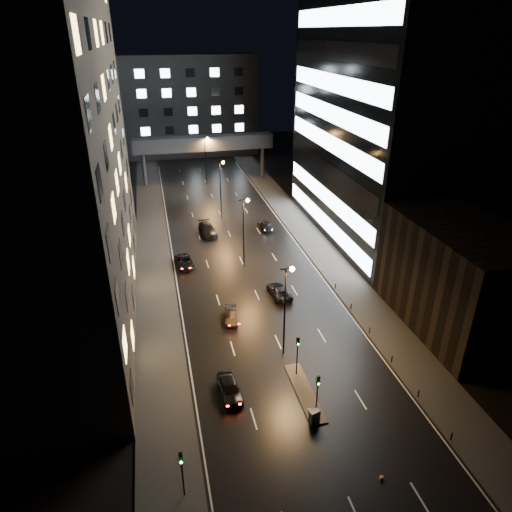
{
  "coord_description": "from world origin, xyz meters",
  "views": [
    {
      "loc": [
        -11.43,
        -28.43,
        30.22
      ],
      "look_at": [
        0.6,
        23.08,
        4.0
      ],
      "focal_mm": 32.0,
      "sensor_mm": 36.0,
      "label": 1
    }
  ],
  "objects_px": {
    "car_away_b": "(231,315)",
    "car_away_c": "(185,262)",
    "car_away_d": "(208,230)",
    "car_toward_a": "(279,291)",
    "car_toward_b": "(265,225)",
    "car_away_a": "(230,388)",
    "utility_cabinet": "(314,417)"
  },
  "relations": [
    {
      "from": "car_away_c",
      "to": "car_away_a",
      "type": "bearing_deg",
      "value": -94.12
    },
    {
      "from": "car_away_b",
      "to": "car_away_d",
      "type": "height_order",
      "value": "car_away_d"
    },
    {
      "from": "car_away_a",
      "to": "car_away_d",
      "type": "relative_size",
      "value": 0.79
    },
    {
      "from": "car_toward_a",
      "to": "car_away_b",
      "type": "bearing_deg",
      "value": 24.88
    },
    {
      "from": "car_away_d",
      "to": "utility_cabinet",
      "type": "bearing_deg",
      "value": -91.71
    },
    {
      "from": "car_away_c",
      "to": "car_away_d",
      "type": "bearing_deg",
      "value": 58.0
    },
    {
      "from": "car_away_a",
      "to": "car_toward_b",
      "type": "height_order",
      "value": "car_away_a"
    },
    {
      "from": "car_away_d",
      "to": "car_toward_b",
      "type": "distance_m",
      "value": 9.77
    },
    {
      "from": "car_away_d",
      "to": "car_toward_b",
      "type": "bearing_deg",
      "value": -6.05
    },
    {
      "from": "car_toward_a",
      "to": "car_toward_b",
      "type": "height_order",
      "value": "car_toward_a"
    },
    {
      "from": "car_away_c",
      "to": "car_toward_b",
      "type": "distance_m",
      "value": 17.96
    },
    {
      "from": "car_toward_a",
      "to": "car_away_c",
      "type": "bearing_deg",
      "value": -49.4
    },
    {
      "from": "car_away_d",
      "to": "car_away_b",
      "type": "bearing_deg",
      "value": -97.91
    },
    {
      "from": "car_away_a",
      "to": "car_away_b",
      "type": "xyz_separation_m",
      "value": [
        2.3,
        12.0,
        -0.11
      ]
    },
    {
      "from": "car_away_b",
      "to": "car_toward_b",
      "type": "height_order",
      "value": "car_toward_b"
    },
    {
      "from": "car_away_b",
      "to": "car_away_d",
      "type": "xyz_separation_m",
      "value": [
        0.73,
        25.28,
        0.17
      ]
    },
    {
      "from": "car_away_b",
      "to": "car_away_d",
      "type": "bearing_deg",
      "value": 95.49
    },
    {
      "from": "car_away_c",
      "to": "car_toward_a",
      "type": "bearing_deg",
      "value": -52.58
    },
    {
      "from": "car_away_c",
      "to": "car_toward_b",
      "type": "bearing_deg",
      "value": 28.3
    },
    {
      "from": "car_away_a",
      "to": "car_toward_a",
      "type": "distance_m",
      "value": 18.37
    },
    {
      "from": "car_away_b",
      "to": "car_away_c",
      "type": "xyz_separation_m",
      "value": [
        -4.01,
        14.74,
        0.01
      ]
    },
    {
      "from": "car_away_b",
      "to": "car_toward_a",
      "type": "height_order",
      "value": "car_toward_a"
    },
    {
      "from": "car_away_d",
      "to": "utility_cabinet",
      "type": "xyz_separation_m",
      "value": [
        3.36,
        -42.31,
        -0.03
      ]
    },
    {
      "from": "car_away_d",
      "to": "car_away_a",
      "type": "bearing_deg",
      "value": -100.91
    },
    {
      "from": "utility_cabinet",
      "to": "car_away_d",
      "type": "bearing_deg",
      "value": 77.42
    },
    {
      "from": "utility_cabinet",
      "to": "car_away_c",
      "type": "bearing_deg",
      "value": 87.18
    },
    {
      "from": "car_away_d",
      "to": "utility_cabinet",
      "type": "distance_m",
      "value": 42.45
    },
    {
      "from": "car_away_b",
      "to": "car_toward_a",
      "type": "xyz_separation_m",
      "value": [
        6.9,
        3.9,
        0.02
      ]
    },
    {
      "from": "utility_cabinet",
      "to": "car_toward_a",
      "type": "bearing_deg",
      "value": 65.24
    },
    {
      "from": "car_toward_a",
      "to": "car_away_d",
      "type": "bearing_deg",
      "value": -78.49
    },
    {
      "from": "car_toward_a",
      "to": "utility_cabinet",
      "type": "relative_size",
      "value": 3.74
    },
    {
      "from": "car_away_c",
      "to": "car_away_d",
      "type": "xyz_separation_m",
      "value": [
        4.74,
        10.54,
        0.15
      ]
    }
  ]
}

